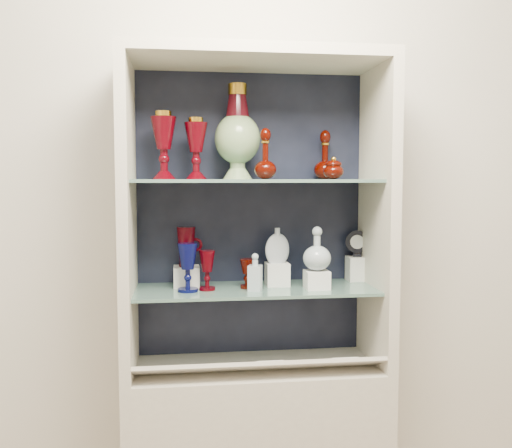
{
  "coord_description": "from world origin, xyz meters",
  "views": [
    {
      "loc": [
        -0.28,
        -0.62,
        1.47
      ],
      "look_at": [
        0.0,
        1.53,
        1.3
      ],
      "focal_mm": 40.0,
      "sensor_mm": 36.0,
      "label": 1
    }
  ],
  "objects": [
    {
      "name": "wall_back",
      "position": [
        0.0,
        1.75,
        1.4
      ],
      "size": [
        3.5,
        0.02,
        2.8
      ],
      "primitive_type": "cube",
      "color": "white",
      "rests_on": "ground"
    },
    {
      "name": "cabinet_back_panel",
      "position": [
        0.0,
        1.72,
        1.32
      ],
      "size": [
        0.98,
        0.02,
        1.15
      ],
      "primitive_type": "cube",
      "color": "black",
      "rests_on": "cabinet_base"
    },
    {
      "name": "cabinet_side_left",
      "position": [
        -0.48,
        1.53,
        1.32
      ],
      "size": [
        0.04,
        0.4,
        1.15
      ],
      "primitive_type": "cube",
      "color": "beige",
      "rests_on": "cabinet_base"
    },
    {
      "name": "cabinet_side_right",
      "position": [
        0.48,
        1.53,
        1.32
      ],
      "size": [
        0.04,
        0.4,
        1.15
      ],
      "primitive_type": "cube",
      "color": "beige",
      "rests_on": "cabinet_base"
    },
    {
      "name": "cabinet_top_cap",
      "position": [
        0.0,
        1.53,
        1.92
      ],
      "size": [
        1.0,
        0.4,
        0.04
      ],
      "primitive_type": "cube",
      "color": "beige",
      "rests_on": "cabinet_side_left"
    },
    {
      "name": "shelf_lower",
      "position": [
        0.0,
        1.55,
        1.04
      ],
      "size": [
        0.92,
        0.34,
        0.01
      ],
      "primitive_type": "cube",
      "color": "slate",
      "rests_on": "cabinet_side_left"
    },
    {
      "name": "shelf_upper",
      "position": [
        0.0,
        1.55,
        1.46
      ],
      "size": [
        0.92,
        0.34,
        0.01
      ],
      "primitive_type": "cube",
      "color": "slate",
      "rests_on": "cabinet_side_left"
    },
    {
      "name": "label_ledge",
      "position": [
        0.0,
        1.42,
        0.78
      ],
      "size": [
        0.92,
        0.17,
        0.09
      ],
      "primitive_type": "cube",
      "rotation": [
        -0.44,
        0.0,
        0.0
      ],
      "color": "beige",
      "rests_on": "cabinet_base"
    },
    {
      "name": "label_card_0",
      "position": [
        0.32,
        1.42,
        0.8
      ],
      "size": [
        0.1,
        0.06,
        0.03
      ],
      "primitive_type": "cube",
      "rotation": [
        -0.44,
        0.0,
        0.0
      ],
      "color": "white",
      "rests_on": "label_ledge"
    },
    {
      "name": "label_card_1",
      "position": [
        0.03,
        1.42,
        0.8
      ],
      "size": [
        0.1,
        0.06,
        0.03
      ],
      "primitive_type": "cube",
      "rotation": [
        -0.44,
        0.0,
        0.0
      ],
      "color": "white",
      "rests_on": "label_ledge"
    },
    {
      "name": "pedestal_lamp_left",
      "position": [
        -0.34,
        1.57,
        1.6
      ],
      "size": [
        0.11,
        0.11,
        0.25
      ],
      "primitive_type": null,
      "rotation": [
        0.0,
        0.0,
        0.18
      ],
      "color": "#4A0007",
      "rests_on": "shelf_upper"
    },
    {
      "name": "pedestal_lamp_right",
      "position": [
        -0.22,
        1.57,
        1.59
      ],
      "size": [
        0.12,
        0.12,
        0.23
      ],
      "primitive_type": null,
      "rotation": [
        0.0,
        0.0,
        -0.37
      ],
      "color": "#4A0007",
      "rests_on": "shelf_upper"
    },
    {
      "name": "enamel_urn",
      "position": [
        -0.06,
        1.6,
        1.65
      ],
      "size": [
        0.19,
        0.19,
        0.37
      ],
      "primitive_type": null,
      "rotation": [
        0.0,
        0.0,
        0.07
      ],
      "color": "#0C4225",
      "rests_on": "shelf_upper"
    },
    {
      "name": "ruby_decanter_a",
      "position": [
        0.03,
        1.5,
        1.58
      ],
      "size": [
        0.1,
        0.1,
        0.21
      ],
      "primitive_type": null,
      "rotation": [
        0.0,
        0.0,
        0.28
      ],
      "color": "#3E0700",
      "rests_on": "shelf_upper"
    },
    {
      "name": "ruby_decanter_b",
      "position": [
        0.3,
        1.65,
        1.58
      ],
      "size": [
        0.12,
        0.12,
        0.21
      ],
      "primitive_type": null,
      "rotation": [
        0.0,
        0.0,
        -0.4
      ],
      "color": "#3E0700",
      "rests_on": "shelf_upper"
    },
    {
      "name": "lidded_bowl",
      "position": [
        0.29,
        1.49,
        1.51
      ],
      "size": [
        0.09,
        0.09,
        0.09
      ],
      "primitive_type": null,
      "rotation": [
        0.0,
        0.0,
        0.14
      ],
      "color": "#3E0700",
      "rests_on": "shelf_upper"
    },
    {
      "name": "cobalt_goblet",
      "position": [
        -0.26,
        1.51,
        1.14
      ],
      "size": [
        0.09,
        0.09,
        0.18
      ],
      "primitive_type": null,
      "rotation": [
        0.0,
        0.0,
        -0.27
      ],
      "color": "#090C45",
      "rests_on": "shelf_lower"
    },
    {
      "name": "ruby_goblet_tall",
      "position": [
        -0.19,
        1.53,
        1.13
      ],
      "size": [
        0.07,
        0.07,
        0.15
      ],
      "primitive_type": null,
      "rotation": [
        0.0,
        0.0,
        -0.22
      ],
      "color": "#4A0007",
      "rests_on": "shelf_lower"
    },
    {
      "name": "ruby_goblet_small",
      "position": [
        -0.03,
        1.55,
        1.11
      ],
      "size": [
        0.06,
        0.06,
        0.11
      ],
      "primitive_type": null,
      "rotation": [
        0.0,
        0.0,
        -0.12
      ],
      "color": "#3E0700",
      "rests_on": "shelf_lower"
    },
    {
      "name": "riser_ruby_pitcher",
      "position": [
        -0.26,
        1.61,
        1.09
      ],
      "size": [
        0.1,
        0.1,
        0.08
      ],
      "primitive_type": "cube",
      "color": "silver",
      "rests_on": "shelf_lower"
    },
    {
      "name": "ruby_pitcher",
      "position": [
        -0.26,
        1.61,
        1.21
      ],
      "size": [
        0.13,
        0.1,
        0.16
      ],
      "primitive_type": null,
      "rotation": [
        0.0,
        0.0,
        -0.2
      ],
      "color": "#4A0007",
      "rests_on": "riser_ruby_pitcher"
    },
    {
      "name": "clear_square_bottle",
      "position": [
        -0.01,
        1.49,
        1.12
      ],
      "size": [
        0.06,
        0.06,
        0.14
      ],
      "primitive_type": null,
      "rotation": [
        0.0,
        0.0,
        -0.33
      ],
      "color": "#9DADB5",
      "rests_on": "shelf_lower"
    },
    {
      "name": "riser_flat_flask",
      "position": [
        0.09,
        1.59,
        1.09
      ],
      "size": [
        0.09,
        0.09,
        0.09
      ],
      "primitive_type": "cube",
      "color": "silver",
      "rests_on": "shelf_lower"
    },
    {
      "name": "flat_flask",
      "position": [
        0.09,
        1.59,
        1.21
      ],
      "size": [
        0.11,
        0.07,
        0.14
      ],
      "primitive_type": null,
      "rotation": [
        0.0,
        0.0,
        0.25
      ],
      "color": "#B1BDC7",
      "rests_on": "riser_flat_flask"
    },
    {
      "name": "riser_clear_round_decanter",
      "position": [
        0.23,
        1.5,
        1.08
      ],
      "size": [
        0.09,
        0.09,
        0.07
      ],
      "primitive_type": "cube",
      "color": "silver",
      "rests_on": "shelf_lower"
    },
    {
      "name": "clear_round_decanter",
      "position": [
        0.23,
        1.5,
        1.2
      ],
      "size": [
        0.13,
        0.13,
        0.16
      ],
      "primitive_type": null,
      "rotation": [
        0.0,
        0.0,
        -0.28
      ],
      "color": "#9DADB5",
      "rests_on": "riser_clear_round_decanter"
    },
    {
      "name": "riser_cameo_medallion",
      "position": [
        0.44,
        1.66,
        1.1
      ],
      "size": [
        0.08,
        0.08,
        0.1
      ],
      "primitive_type": "cube",
      "color": "silver",
      "rests_on": "shelf_lower"
    },
    {
      "name": "cameo_medallion",
      "position": [
        0.44,
        1.66,
        1.21
      ],
      "size": [
        0.1,
        0.06,
        0.11
      ],
      "primitive_type": null,
      "rotation": [
        0.0,
        0.0,
        -0.24
      ],
      "color": "black",
      "rests_on": "riser_cameo_medallion"
    }
  ]
}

